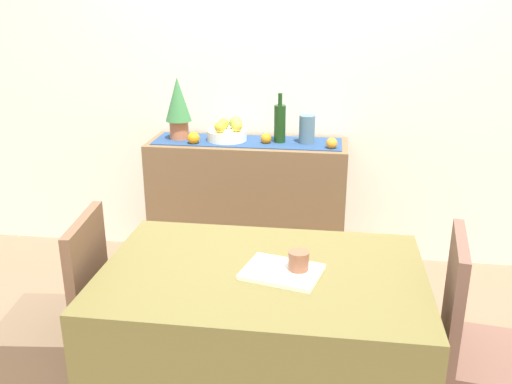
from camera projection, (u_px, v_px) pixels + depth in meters
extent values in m
cube|color=#856249|center=(258.00, 348.00, 2.87)|extent=(6.40, 6.40, 0.02)
cube|color=silver|center=(283.00, 58.00, 3.51)|extent=(6.40, 0.06, 2.70)
cube|color=brown|center=(248.00, 205.00, 3.60)|extent=(1.25, 0.42, 0.86)
cube|color=navy|center=(248.00, 141.00, 3.46)|extent=(1.17, 0.32, 0.01)
cylinder|color=white|center=(227.00, 135.00, 3.47)|extent=(0.25, 0.25, 0.06)
sphere|color=#829E42|center=(235.00, 123.00, 3.48)|extent=(0.08, 0.08, 0.08)
sphere|color=gold|center=(237.00, 126.00, 3.40)|extent=(0.07, 0.07, 0.07)
sphere|color=gold|center=(220.00, 127.00, 3.38)|extent=(0.07, 0.07, 0.07)
sphere|color=gold|center=(224.00, 124.00, 3.48)|extent=(0.07, 0.07, 0.07)
cylinder|color=#183B14|center=(280.00, 124.00, 3.40)|extent=(0.07, 0.07, 0.24)
cylinder|color=#183B14|center=(280.00, 99.00, 3.34)|extent=(0.03, 0.03, 0.07)
cylinder|color=slate|center=(307.00, 130.00, 3.38)|extent=(0.10, 0.10, 0.18)
cylinder|color=#BD6943|center=(179.00, 130.00, 3.50)|extent=(0.12, 0.12, 0.12)
cone|color=#37743F|center=(178.00, 99.00, 3.43)|extent=(0.16, 0.16, 0.27)
sphere|color=orange|center=(266.00, 139.00, 3.40)|extent=(0.07, 0.07, 0.07)
sphere|color=orange|center=(332.00, 143.00, 3.29)|extent=(0.07, 0.07, 0.07)
sphere|color=orange|center=(194.00, 138.00, 3.39)|extent=(0.08, 0.08, 0.08)
cube|color=brown|center=(262.00, 352.00, 2.21)|extent=(1.23, 0.82, 0.74)
cube|color=white|center=(282.00, 272.00, 2.05)|extent=(0.32, 0.27, 0.02)
cylinder|color=brown|center=(299.00, 263.00, 2.04)|extent=(0.08, 0.08, 0.09)
cube|color=brown|center=(57.00, 363.00, 2.38)|extent=(0.44, 0.44, 0.45)
cube|color=brown|center=(88.00, 271.00, 2.22)|extent=(0.08, 0.40, 0.45)
cube|color=brown|center=(454.00, 295.00, 2.04)|extent=(0.10, 0.40, 0.45)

